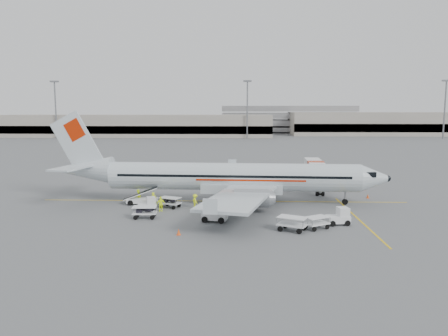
{
  "coord_description": "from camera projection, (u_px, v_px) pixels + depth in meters",
  "views": [
    {
      "loc": [
        1.85,
        -51.92,
        10.98
      ],
      "look_at": [
        0.0,
        2.0,
        3.8
      ],
      "focal_mm": 35.0,
      "sensor_mm": 36.0,
      "label": 1
    }
  ],
  "objects": [
    {
      "name": "ground",
      "position": [
        223.0,
        201.0,
        52.95
      ],
      "size": [
        360.0,
        360.0,
        0.0
      ],
      "primitive_type": "plane",
      "color": "#56595B"
    },
    {
      "name": "stripe_lead",
      "position": [
        223.0,
        201.0,
        52.95
      ],
      "size": [
        44.0,
        0.2,
        0.01
      ],
      "primitive_type": "cube",
      "color": "yellow",
      "rests_on": "ground"
    },
    {
      "name": "stripe_cross",
      "position": [
        357.0,
        218.0,
        44.55
      ],
      "size": [
        0.2,
        20.0,
        0.01
      ],
      "primitive_type": "cube",
      "color": "yellow",
      "rests_on": "ground"
    },
    {
      "name": "terminal_west",
      "position": [
        139.0,
        126.0,
        182.5
      ],
      "size": [
        110.0,
        22.0,
        9.0
      ],
      "primitive_type": null,
      "color": "gray",
      "rests_on": "ground"
    },
    {
      "name": "terminal_east",
      "position": [
        392.0,
        124.0,
        193.56
      ],
      "size": [
        90.0,
        26.0,
        10.0
      ],
      "primitive_type": null,
      "color": "gray",
      "rests_on": "ground"
    },
    {
      "name": "parking_garage",
      "position": [
        287.0,
        118.0,
        209.68
      ],
      "size": [
        62.0,
        24.0,
        14.0
      ],
      "primitive_type": null,
      "color": "slate",
      "rests_on": "ground"
    },
    {
      "name": "treeline",
      "position": [
        235.0,
        126.0,
        225.92
      ],
      "size": [
        300.0,
        3.0,
        6.0
      ],
      "primitive_type": null,
      "color": "black",
      "rests_on": "ground"
    },
    {
      "name": "mast_west",
      "position": [
        56.0,
        110.0,
        170.78
      ],
      "size": [
        3.2,
        1.2,
        22.0
      ],
      "primitive_type": null,
      "color": "slate",
      "rests_on": "ground"
    },
    {
      "name": "mast_center",
      "position": [
        247.0,
        110.0,
        168.23
      ],
      "size": [
        3.2,
        1.2,
        22.0
      ],
      "primitive_type": null,
      "color": "slate",
      "rests_on": "ground"
    },
    {
      "name": "mast_east",
      "position": [
        445.0,
        110.0,
        165.68
      ],
      "size": [
        3.2,
        1.2,
        22.0
      ],
      "primitive_type": null,
      "color": "slate",
      "rests_on": "ground"
    },
    {
      "name": "aircraft",
      "position": [
        233.0,
        158.0,
        51.37
      ],
      "size": [
        40.24,
        32.24,
        10.71
      ],
      "primitive_type": null,
      "rotation": [
        0.0,
        0.0,
        -0.05
      ],
      "color": "silver",
      "rests_on": "ground"
    },
    {
      "name": "jet_bridge",
      "position": [
        315.0,
        175.0,
        61.18
      ],
      "size": [
        3.54,
        14.86,
        3.87
      ],
      "primitive_type": null,
      "rotation": [
        0.0,
        0.0,
        -0.05
      ],
      "color": "silver",
      "rests_on": "ground"
    },
    {
      "name": "belt_loader",
      "position": [
        142.0,
        193.0,
        51.12
      ],
      "size": [
        4.86,
        2.18,
        2.56
      ],
      "primitive_type": null,
      "rotation": [
        0.0,
        0.0,
        0.09
      ],
      "color": "silver",
      "rests_on": "ground"
    },
    {
      "name": "tug_fore",
      "position": [
        338.0,
        216.0,
        42.01
      ],
      "size": [
        2.35,
        1.59,
        1.68
      ],
      "primitive_type": null,
      "rotation": [
        0.0,
        0.0,
        0.17
      ],
      "color": "silver",
      "rests_on": "ground"
    },
    {
      "name": "tug_mid",
      "position": [
        215.0,
        212.0,
        43.19
      ],
      "size": [
        2.66,
        1.84,
        1.89
      ],
      "primitive_type": null,
      "rotation": [
        0.0,
        0.0,
        -0.19
      ],
      "color": "silver",
      "rests_on": "ground"
    },
    {
      "name": "tug_aft",
      "position": [
        147.0,
        204.0,
        47.77
      ],
      "size": [
        2.22,
        1.67,
        1.52
      ],
      "primitive_type": null,
      "rotation": [
        0.0,
        0.0,
        0.31
      ],
      "color": "silver",
      "rests_on": "ground"
    },
    {
      "name": "cart_loaded_a",
      "position": [
        145.0,
        212.0,
        44.49
      ],
      "size": [
        2.47,
        1.55,
        1.25
      ],
      "primitive_type": null,
      "rotation": [
        0.0,
        0.0,
        0.06
      ],
      "color": "silver",
      "rests_on": "ground"
    },
    {
      "name": "cart_loaded_b",
      "position": [
        170.0,
        203.0,
        49.31
      ],
      "size": [
        2.66,
        2.16,
        1.2
      ],
      "primitive_type": null,
      "rotation": [
        0.0,
        0.0,
        -0.4
      ],
      "color": "silver",
      "rests_on": "ground"
    },
    {
      "name": "cart_empty_a",
      "position": [
        317.0,
        223.0,
        40.49
      ],
      "size": [
        2.62,
        2.33,
        1.18
      ],
      "primitive_type": null,
      "rotation": [
        0.0,
        0.0,
        0.56
      ],
      "color": "silver",
      "rests_on": "ground"
    },
    {
      "name": "cart_empty_b",
      "position": [
        292.0,
        224.0,
        39.77
      ],
      "size": [
        2.98,
        2.48,
        1.34
      ],
      "primitive_type": null,
      "rotation": [
        0.0,
        0.0,
        -0.45
      ],
      "color": "silver",
      "rests_on": "ground"
    },
    {
      "name": "cone_nose",
      "position": [
        368.0,
        196.0,
        54.66
      ],
      "size": [
        0.36,
        0.36,
        0.59
      ],
      "primitive_type": "cone",
      "color": "#F05216",
      "rests_on": "ground"
    },
    {
      "name": "cone_port",
      "position": [
        250.0,
        175.0,
        71.74
      ],
      "size": [
        0.4,
        0.4,
        0.65
      ],
      "primitive_type": "cone",
      "color": "#F05216",
      "rests_on": "ground"
    },
    {
      "name": "cone_stbd",
      "position": [
        179.0,
        232.0,
        38.58
      ],
      "size": [
        0.37,
        0.37,
        0.6
      ],
      "primitive_type": "cone",
      "color": "#F05216",
      "rests_on": "ground"
    },
    {
      "name": "crew_a",
      "position": [
        154.0,
        200.0,
        49.28
      ],
      "size": [
        0.76,
        0.64,
        1.77
      ],
      "primitive_type": "imported",
      "rotation": [
        0.0,
        0.0,
        0.39
      ],
      "color": "#D7ED19",
      "rests_on": "ground"
    },
    {
      "name": "crew_b",
      "position": [
        138.0,
        196.0,
        51.69
      ],
      "size": [
        1.0,
        1.01,
        1.64
      ],
      "primitive_type": "imported",
      "rotation": [
        0.0,
        0.0,
        -0.84
      ],
      "color": "#D7ED19",
      "rests_on": "ground"
    },
    {
      "name": "crew_c",
      "position": [
        195.0,
        201.0,
        49.19
      ],
      "size": [
        1.02,
        1.18,
        1.59
      ],
      "primitive_type": "imported",
      "rotation": [
        0.0,
        0.0,
        2.1
      ],
      "color": "#D7ED19",
      "rests_on": "ground"
    },
    {
      "name": "crew_d",
      "position": [
        161.0,
        204.0,
        47.49
      ],
      "size": [
        1.05,
        0.76,
        1.65
      ],
      "primitive_type": "imported",
      "rotation": [
        0.0,
        0.0,
        3.55
      ],
      "color": "#D7ED19",
      "rests_on": "ground"
    }
  ]
}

